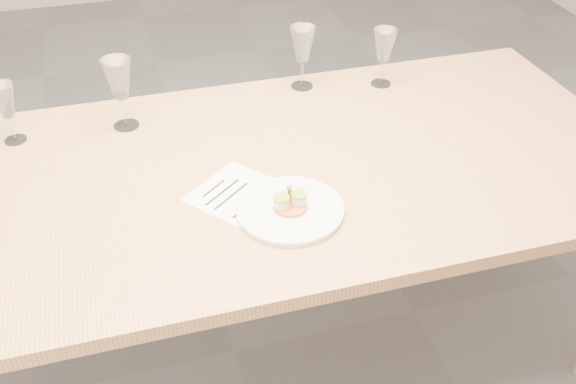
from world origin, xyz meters
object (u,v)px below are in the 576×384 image
object	(u,v)px
wine_glass_2	(119,80)
dining_table	(222,193)
wine_glass_4	(384,47)
recipe_sheet	(248,198)
wine_glass_3	(303,46)
wine_glass_1	(4,102)
dinner_plate	(290,209)

from	to	relation	value
wine_glass_2	dining_table	bearing A→B (deg)	-54.98
wine_glass_2	wine_glass_4	world-z (taller)	wine_glass_2
recipe_sheet	wine_glass_3	size ratio (longest dim) A/B	1.67
wine_glass_3	recipe_sheet	bearing A→B (deg)	-119.79
wine_glass_2	wine_glass_3	distance (m)	0.59
recipe_sheet	wine_glass_1	world-z (taller)	wine_glass_1
dinner_plate	wine_glass_3	size ratio (longest dim) A/B	1.30
wine_glass_1	wine_glass_4	bearing A→B (deg)	1.73
dinner_plate	recipe_sheet	xyz separation A→B (m)	(-0.09, 0.09, -0.01)
wine_glass_3	dinner_plate	bearing A→B (deg)	-109.44
wine_glass_1	dining_table	bearing A→B (deg)	-31.02
recipe_sheet	wine_glass_2	xyz separation A→B (m)	(-0.27, 0.45, 0.15)
recipe_sheet	wine_glass_3	world-z (taller)	wine_glass_3
wine_glass_1	wine_glass_4	size ratio (longest dim) A/B	0.94
wine_glass_1	wine_glass_2	bearing A→B (deg)	-0.95
dining_table	wine_glass_3	xyz separation A→B (m)	(0.36, 0.42, 0.21)
dining_table	wine_glass_3	distance (m)	0.59
dinner_plate	wine_glass_2	xyz separation A→B (m)	(-0.36, 0.54, 0.14)
dinner_plate	wine_glass_4	world-z (taller)	wine_glass_4
dining_table	recipe_sheet	distance (m)	0.15
dinner_plate	wine_glass_1	bearing A→B (deg)	141.35
recipe_sheet	wine_glass_4	bearing A→B (deg)	0.87
dining_table	recipe_sheet	bearing A→B (deg)	-70.36
dining_table	wine_glass_2	world-z (taller)	wine_glass_2
wine_glass_1	wine_glass_4	world-z (taller)	wine_glass_4
dining_table	wine_glass_3	size ratio (longest dim) A/B	11.53
wine_glass_2	wine_glass_4	bearing A→B (deg)	2.74
dinner_plate	recipe_sheet	world-z (taller)	dinner_plate
dining_table	wine_glass_4	world-z (taller)	wine_glass_4
dining_table	dinner_plate	xyz separation A→B (m)	(0.14, -0.22, 0.08)
dinner_plate	wine_glass_2	size ratio (longest dim) A/B	1.24
recipe_sheet	wine_glass_1	xyz separation A→B (m)	(-0.59, 0.46, 0.13)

